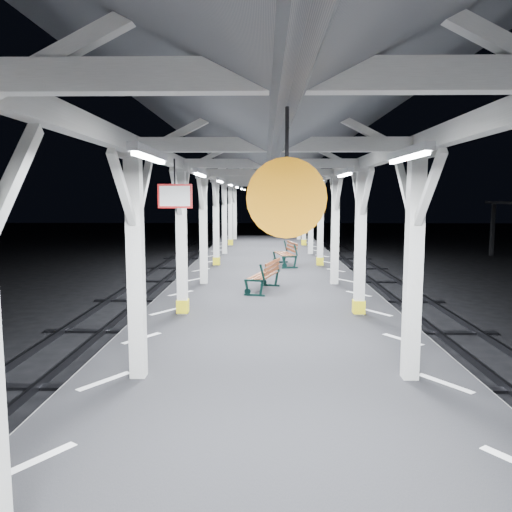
{
  "coord_description": "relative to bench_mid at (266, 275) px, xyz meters",
  "views": [
    {
      "loc": [
        -0.14,
        -9.11,
        3.66
      ],
      "look_at": [
        -0.35,
        3.1,
        2.2
      ],
      "focal_mm": 35.0,
      "sensor_mm": 36.0,
      "label": 1
    }
  ],
  "objects": [
    {
      "name": "bench_mid",
      "position": [
        0.0,
        0.0,
        0.0
      ],
      "size": [
        1.02,
        1.73,
        0.88
      ],
      "rotation": [
        0.0,
        0.0,
        -0.28
      ],
      "color": "black",
      "rests_on": "platform"
    },
    {
      "name": "ground",
      "position": [
        0.1,
        -4.78,
        -1.47
      ],
      "size": [
        120.0,
        120.0,
        0.0
      ],
      "primitive_type": "plane",
      "color": "black",
      "rests_on": "ground"
    },
    {
      "name": "canopy",
      "position": [
        0.1,
        -4.8,
        3.09
      ],
      "size": [
        5.4,
        49.0,
        4.65
      ],
      "color": "silver",
      "rests_on": "platform"
    },
    {
      "name": "platform",
      "position": [
        0.1,
        -4.78,
        -0.97
      ],
      "size": [
        6.0,
        50.0,
        1.0
      ],
      "primitive_type": "cube",
      "color": "black",
      "rests_on": "ground"
    },
    {
      "name": "bench_far",
      "position": [
        0.84,
        5.28,
        0.02
      ],
      "size": [
        0.93,
        1.77,
        0.91
      ],
      "rotation": [
        0.0,
        0.0,
        0.19
      ],
      "color": "black",
      "rests_on": "platform"
    },
    {
      "name": "hazard_stripes_right",
      "position": [
        2.55,
        -4.78,
        -0.47
      ],
      "size": [
        1.0,
        48.0,
        0.01
      ],
      "primitive_type": "cube",
      "color": "silver",
      "rests_on": "platform"
    },
    {
      "name": "hazard_stripes_left",
      "position": [
        -2.35,
        -4.78,
        -0.47
      ],
      "size": [
        1.0,
        48.0,
        0.01
      ],
      "primitive_type": "cube",
      "color": "silver",
      "rests_on": "platform"
    },
    {
      "name": "track_left",
      "position": [
        -4.9,
        -4.78,
        -1.39
      ],
      "size": [
        2.2,
        60.0,
        0.16
      ],
      "color": "#2D2D33",
      "rests_on": "ground"
    }
  ]
}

